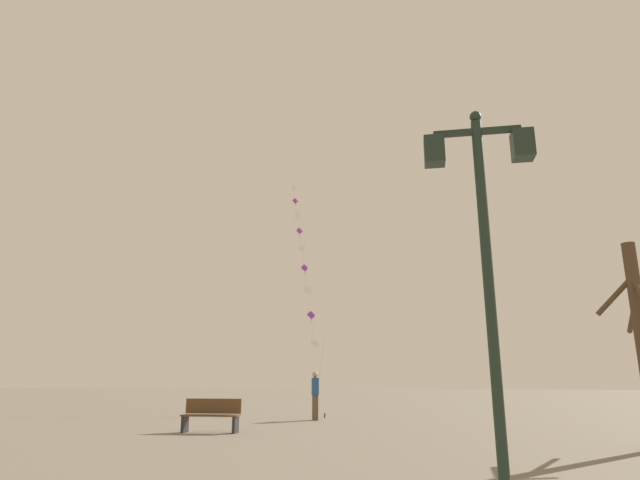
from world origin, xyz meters
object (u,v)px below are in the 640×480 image
Objects in this scene: twin_lantern_lamp_post at (483,217)px; kite_train at (304,260)px; park_bench at (211,415)px; kite_flyer at (315,394)px.

kite_train reaches higher than twin_lantern_lamp_post.
kite_train reaches higher than park_bench.
kite_train is 15.88m from park_bench.
kite_train is at bearing 90.29° from park_bench.
twin_lantern_lamp_post reaches higher than park_bench.
park_bench is (-1.93, -5.27, -0.45)m from kite_flyer.
twin_lantern_lamp_post is 3.14× the size of park_bench.
twin_lantern_lamp_post is at bearing -72.22° from kite_train.
twin_lantern_lamp_post is 0.34× the size of kite_train.
kite_flyer reaches higher than park_bench.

